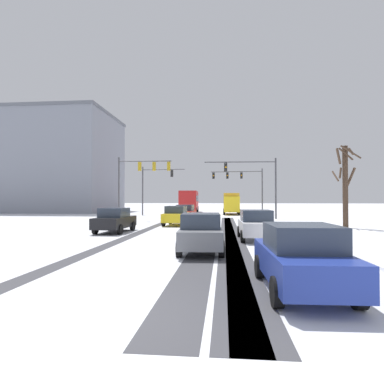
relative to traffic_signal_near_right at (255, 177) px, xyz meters
The scene contains 20 objects.
ground_plane 29.51m from the traffic_signal_near_right, 101.80° to the right, with size 300.00×300.00×0.00m, color silver.
wheel_track_left_lane 14.23m from the traffic_signal_near_right, 101.60° to the right, with size 0.99×33.71×0.01m, color #424247.
wheel_track_right_lane 14.58m from the traffic_signal_near_right, 107.58° to the right, with size 1.11×33.71×0.01m, color #424247.
wheel_track_center 16.52m from the traffic_signal_near_right, 123.68° to the right, with size 0.70×33.71×0.01m, color #424247.
wheel_track_oncoming 14.29m from the traffic_signal_near_right, 102.89° to the right, with size 0.93×33.71×0.01m, color #424247.
sidewalk_kerb_right 15.82m from the traffic_signal_near_right, 76.44° to the right, with size 4.00×33.71×0.12m, color white.
traffic_signal_near_right is the anchor object (origin of this frame).
traffic_signal_far_left 14.84m from the traffic_signal_near_right, 147.39° to the left, with size 5.82×0.56×6.50m.
traffic_signal_near_left 12.03m from the traffic_signal_near_right, behind, with size 5.58×0.48×6.50m.
traffic_signal_far_right 12.31m from the traffic_signal_near_right, 93.65° to the left, with size 7.35×0.68×6.50m.
car_red_lead 8.25m from the traffic_signal_near_right, 165.11° to the right, with size 2.00×4.18×1.62m.
car_yellow_cab_second 11.07m from the traffic_signal_near_right, 134.02° to the right, with size 2.00×4.18×1.62m.
car_black_third 17.59m from the traffic_signal_near_right, 127.55° to the right, with size 1.94×4.16×1.62m.
car_white_fourth 17.16m from the traffic_signal_near_right, 95.24° to the right, with size 1.90×4.13×1.62m.
car_grey_fifth 21.78m from the traffic_signal_near_right, 101.40° to the right, with size 2.00×4.18×1.62m.
car_blue_sixth 26.88m from the traffic_signal_near_right, 93.07° to the right, with size 1.94×4.15×1.62m.
bus_oncoming 18.85m from the traffic_signal_near_right, 117.64° to the left, with size 3.06×11.11×3.38m.
box_truck_delivery 13.04m from the traffic_signal_near_right, 99.87° to the left, with size 2.34×7.41×3.02m.
bare_tree_sidewalk_mid 10.62m from the traffic_signal_near_right, 55.34° to the right, with size 1.76×1.75×6.30m.
office_building_far_left_block 40.26m from the traffic_signal_near_right, 152.08° to the left, with size 26.52×16.07×16.56m.
Camera 1 is at (2.68, -6.17, 2.24)m, focal length 30.56 mm.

